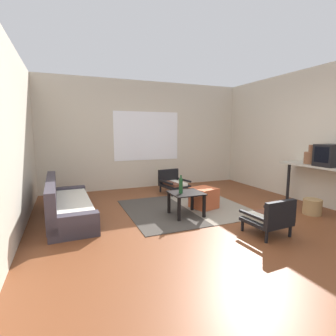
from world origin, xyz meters
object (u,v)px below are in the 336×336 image
object	(u,v)px
armchair_by_window	(173,182)
wicker_basket	(312,207)
armchair_striped_foreground	(270,218)
crt_television	(330,155)
couch	(66,206)
glass_bottle	(181,186)
ottoman_orange	(204,198)
console_shelf	(322,170)
clay_vase	(311,157)
coffee_table	(186,197)

from	to	relation	value
armchair_by_window	wicker_basket	bearing A→B (deg)	-55.76
armchair_striped_foreground	crt_television	xyz separation A→B (m)	(1.74, 0.45, 0.77)
couch	wicker_basket	size ratio (longest dim) A/B	6.69
crt_television	glass_bottle	xyz separation A→B (m)	(-2.56, 0.74, -0.48)
armchair_striped_foreground	wicker_basket	bearing A→B (deg)	17.51
crt_television	glass_bottle	world-z (taller)	crt_television
armchair_striped_foreground	wicker_basket	world-z (taller)	armchair_striped_foreground
couch	armchair_by_window	xyz separation A→B (m)	(2.38, 0.99, 0.04)
armchair_by_window	ottoman_orange	distance (m)	1.38
console_shelf	wicker_basket	xyz separation A→B (m)	(-0.36, -0.14, -0.61)
crt_television	wicker_basket	world-z (taller)	crt_television
couch	console_shelf	bearing A→B (deg)	-16.29
crt_television	clay_vase	world-z (taller)	crt_television
glass_bottle	wicker_basket	size ratio (longest dim) A/B	1.01
console_shelf	clay_vase	size ratio (longest dim) A/B	4.39
crt_television	coffee_table	bearing A→B (deg)	162.75
couch	armchair_striped_foreground	distance (m)	3.22
ottoman_orange	crt_television	size ratio (longest dim) A/B	0.91
coffee_table	clay_vase	xyz separation A→B (m)	(2.45, -0.38, 0.64)
console_shelf	wicker_basket	bearing A→B (deg)	-158.19
console_shelf	clay_vase	xyz separation A→B (m)	(-0.00, 0.25, 0.22)
couch	coffee_table	xyz separation A→B (m)	(1.92, -0.65, 0.12)
console_shelf	clay_vase	distance (m)	0.33
clay_vase	ottoman_orange	bearing A→B (deg)	161.66
couch	wicker_basket	world-z (taller)	couch
armchair_by_window	glass_bottle	size ratio (longest dim) A/B	2.22
armchair_by_window	clay_vase	xyz separation A→B (m)	(2.00, -2.02, 0.71)
coffee_table	crt_television	xyz separation A→B (m)	(2.45, -0.76, 0.70)
couch	armchair_striped_foreground	bearing A→B (deg)	-35.24
coffee_table	wicker_basket	size ratio (longest dim) A/B	1.78
ottoman_orange	wicker_basket	bearing A→B (deg)	-33.08
crt_television	clay_vase	xyz separation A→B (m)	(0.00, 0.38, -0.07)
coffee_table	armchair_by_window	bearing A→B (deg)	74.53
armchair_striped_foreground	armchair_by_window	bearing A→B (deg)	95.10
coffee_table	glass_bottle	size ratio (longest dim) A/B	1.75
wicker_basket	clay_vase	bearing A→B (deg)	47.70
armchair_by_window	ottoman_orange	world-z (taller)	armchair_by_window
armchair_striped_foreground	crt_television	bearing A→B (deg)	14.35
armchair_striped_foreground	couch	bearing A→B (deg)	144.76
couch	glass_bottle	distance (m)	1.96
crt_television	ottoman_orange	bearing A→B (deg)	152.11
couch	coffee_table	world-z (taller)	couch
couch	ottoman_orange	size ratio (longest dim) A/B	4.88
armchair_by_window	armchair_striped_foreground	distance (m)	2.86
clay_vase	armchair_by_window	bearing A→B (deg)	134.66
armchair_striped_foreground	console_shelf	distance (m)	1.90
ottoman_orange	wicker_basket	distance (m)	1.90
console_shelf	wicker_basket	world-z (taller)	console_shelf
coffee_table	crt_television	distance (m)	2.66
glass_bottle	clay_vase	bearing A→B (deg)	-7.99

